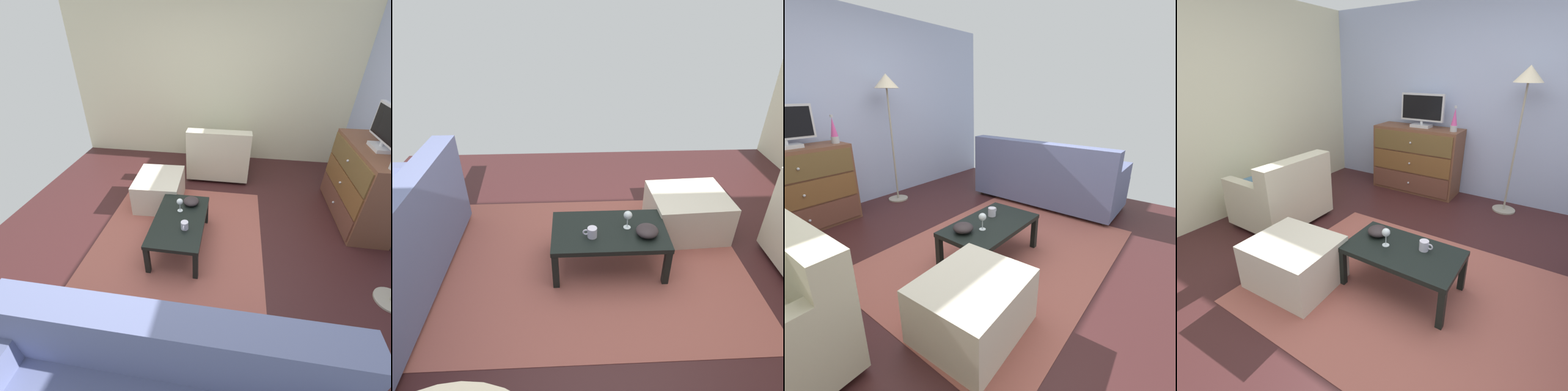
{
  "view_description": "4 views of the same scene",
  "coord_description": "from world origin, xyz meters",
  "views": [
    {
      "loc": [
        2.22,
        0.34,
        2.14
      ],
      "look_at": [
        0.14,
        0.02,
        0.74
      ],
      "focal_mm": 24.22,
      "sensor_mm": 36.0,
      "label": 1
    },
    {
      "loc": [
        0.34,
        1.98,
        2.03
      ],
      "look_at": [
        0.24,
        -0.17,
        0.7
      ],
      "focal_mm": 30.69,
      "sensor_mm": 36.0,
      "label": 2
    },
    {
      "loc": [
        -1.87,
        -1.56,
        1.51
      ],
      "look_at": [
        -0.13,
        -0.2,
        0.71
      ],
      "focal_mm": 25.82,
      "sensor_mm": 36.0,
      "label": 3
    },
    {
      "loc": [
        0.96,
        -1.99,
        1.71
      ],
      "look_at": [
        -0.18,
        -0.25,
        0.82
      ],
      "focal_mm": 27.05,
      "sensor_mm": 36.0,
      "label": 4
    }
  ],
  "objects": [
    {
      "name": "dresser",
      "position": [
        -0.81,
        1.92,
        0.47
      ],
      "size": [
        1.25,
        0.49,
        0.95
      ],
      "color": "brown",
      "rests_on": "ground_plane"
    },
    {
      "name": "area_rug",
      "position": [
        0.2,
        -0.2,
        0.0
      ],
      "size": [
        2.6,
        1.9,
        0.01
      ],
      "primitive_type": "cube",
      "color": "#A05449",
      "rests_on": "ground_plane"
    },
    {
      "name": "mug",
      "position": [
        0.21,
        -0.08,
        0.41
      ],
      "size": [
        0.11,
        0.08,
        0.08
      ],
      "color": "silver",
      "rests_on": "coffee_table"
    },
    {
      "name": "tv",
      "position": [
        -0.78,
        1.95,
        1.19
      ],
      "size": [
        0.63,
        0.18,
        0.46
      ],
      "color": "silver",
      "rests_on": "dresser"
    },
    {
      "name": "ottoman",
      "position": [
        -0.73,
        -0.61,
        0.2
      ],
      "size": [
        0.73,
        0.63,
        0.41
      ],
      "primitive_type": "cube",
      "rotation": [
        0.0,
        0.0,
        0.05
      ],
      "color": "beige",
      "rests_on": "ground_plane"
    },
    {
      "name": "bowl_decorative",
      "position": [
        -0.23,
        -0.09,
        0.41
      ],
      "size": [
        0.18,
        0.18,
        0.08
      ],
      "primitive_type": "ellipsoid",
      "color": "#302729",
      "rests_on": "coffee_table"
    },
    {
      "name": "armchair",
      "position": [
        -1.68,
        0.12,
        0.33
      ],
      "size": [
        0.8,
        0.94,
        0.81
      ],
      "color": "#332319",
      "rests_on": "ground_plane"
    },
    {
      "name": "wall_plain_left",
      "position": [
        -2.44,
        0.0,
        1.27
      ],
      "size": [
        0.12,
        4.95,
        2.54
      ],
      "primitive_type": "cube",
      "color": "beige",
      "rests_on": "ground_plane"
    },
    {
      "name": "wine_glass",
      "position": [
        -0.08,
        -0.19,
        0.48
      ],
      "size": [
        0.07,
        0.07,
        0.16
      ],
      "color": "silver",
      "rests_on": "coffee_table"
    },
    {
      "name": "coffee_table",
      "position": [
        0.06,
        -0.17,
        0.32
      ],
      "size": [
        0.93,
        0.54,
        0.37
      ],
      "color": "black",
      "rests_on": "ground_plane"
    },
    {
      "name": "ground_plane",
      "position": [
        0.0,
        0.0,
        -0.03
      ],
      "size": [
        5.36,
        4.95,
        0.05
      ],
      "primitive_type": "cube",
      "color": "#3B1B1C"
    }
  ]
}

